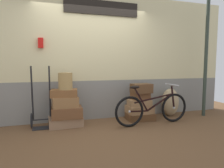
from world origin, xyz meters
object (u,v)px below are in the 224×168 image
object	(u,v)px
suitcase_8	(141,88)
suitcase_2	(65,102)
suitcase_4	(140,116)
bicycle	(152,108)
suitcase_7	(140,96)
suitcase_1	(67,112)
suitcase_3	(64,93)
suitcase_6	(139,103)
suitcase_5	(140,109)
wicker_basket	(65,81)
suitcase_0	(66,121)
burlap_sack	(170,102)
luggage_trolley	(42,113)

from	to	relation	value
suitcase_8	suitcase_2	bearing A→B (deg)	177.94
suitcase_4	bicycle	xyz separation A→B (m)	(0.09, -0.40, 0.26)
suitcase_2	suitcase_7	distance (m)	1.66
suitcase_1	suitcase_3	world-z (taller)	suitcase_3
suitcase_6	bicycle	size ratio (longest dim) A/B	0.29
suitcase_4	suitcase_3	bearing A→B (deg)	-175.85
suitcase_5	wicker_basket	distance (m)	1.76
suitcase_5	bicycle	distance (m)	0.43
suitcase_0	suitcase_6	world-z (taller)	suitcase_6
suitcase_6	burlap_sack	world-z (taller)	burlap_sack
suitcase_2	suitcase_7	size ratio (longest dim) A/B	1.26
suitcase_0	suitcase_4	world-z (taller)	suitcase_0
suitcase_5	suitcase_7	bearing A→B (deg)	18.82
suitcase_1	suitcase_8	size ratio (longest dim) A/B	1.36
suitcase_2	wicker_basket	world-z (taller)	wicker_basket
suitcase_2	luggage_trolley	size ratio (longest dim) A/B	0.40
luggage_trolley	suitcase_3	bearing A→B (deg)	-7.48
suitcase_3	suitcase_8	bearing A→B (deg)	4.66
suitcase_5	wicker_basket	bearing A→B (deg)	176.95
suitcase_1	bicycle	xyz separation A→B (m)	(1.71, -0.39, 0.05)
suitcase_3	bicycle	distance (m)	1.84
suitcase_3	luggage_trolley	bearing A→B (deg)	178.95
suitcase_1	suitcase_8	world-z (taller)	suitcase_8
suitcase_7	luggage_trolley	xyz separation A→B (m)	(-2.11, 0.08, -0.26)
suitcase_5	suitcase_6	xyz separation A→B (m)	(-0.01, -0.01, 0.15)
burlap_sack	wicker_basket	bearing A→B (deg)	-177.74
suitcase_0	suitcase_2	size ratio (longest dim) A/B	1.34
suitcase_5	luggage_trolley	bearing A→B (deg)	174.58
suitcase_1	suitcase_5	world-z (taller)	suitcase_1
suitcase_4	wicker_basket	xyz separation A→B (m)	(-1.63, 0.00, 0.84)
luggage_trolley	burlap_sack	distance (m)	2.96
suitcase_4	burlap_sack	distance (m)	0.90
suitcase_4	suitcase_5	distance (m)	0.16
suitcase_6	suitcase_8	distance (m)	0.33
suitcase_2	suitcase_5	bearing A→B (deg)	-4.26
suitcase_3	suitcase_5	world-z (taller)	suitcase_3
suitcase_5	suitcase_1	bearing A→B (deg)	177.53
suitcase_1	bicycle	size ratio (longest dim) A/B	0.35
suitcase_8	wicker_basket	xyz separation A→B (m)	(-1.65, 0.02, 0.20)
suitcase_8	burlap_sack	bearing A→B (deg)	5.99
suitcase_1	suitcase_8	bearing A→B (deg)	0.70
suitcase_3	suitcase_5	bearing A→B (deg)	5.41
suitcase_5	luggage_trolley	size ratio (longest dim) A/B	0.46
bicycle	suitcase_3	bearing A→B (deg)	166.08
suitcase_7	suitcase_2	bearing A→B (deg)	174.91
suitcase_7	suitcase_3	bearing A→B (deg)	172.94
suitcase_1	suitcase_3	distance (m)	0.39
suitcase_2	burlap_sack	distance (m)	2.51
suitcase_3	bicycle	bearing A→B (deg)	-7.49
suitcase_0	luggage_trolley	world-z (taller)	luggage_trolley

